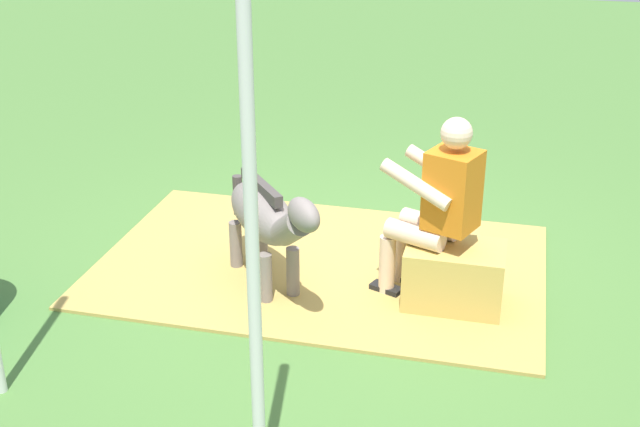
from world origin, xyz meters
TOP-DOWN VIEW (x-y plane):
  - ground_plane at (0.00, 0.00)m, footprint 24.00×24.00m
  - hay_patch at (0.15, -0.07)m, footprint 3.21×2.09m
  - hay_bale at (-0.84, 0.26)m, footprint 0.64×0.44m
  - person_seated at (-0.69, 0.22)m, footprint 0.72×0.56m
  - pony_standing at (0.43, 0.33)m, footprint 0.99×1.12m
  - tent_pole_left at (-0.12, 2.22)m, footprint 0.06×0.06m

SIDE VIEW (x-z plane):
  - ground_plane at x=0.00m, z-range 0.00..0.00m
  - hay_patch at x=0.15m, z-range 0.00..0.02m
  - hay_bale at x=-0.84m, z-range 0.00..0.44m
  - pony_standing at x=0.43m, z-range 0.09..0.99m
  - person_seated at x=-0.69m, z-range 0.06..1.38m
  - tent_pole_left at x=-0.12m, z-range 0.00..2.51m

